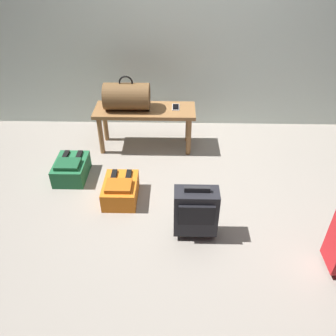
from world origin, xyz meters
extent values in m
plane|color=gray|center=(0.00, 0.00, 0.00)|extent=(6.60, 6.60, 0.00)
cube|color=olive|center=(-0.50, 1.02, 0.42)|extent=(1.00, 0.36, 0.04)
cylinder|color=olive|center=(-0.94, 0.89, 0.20)|extent=(0.05, 0.05, 0.40)
cylinder|color=olive|center=(-0.06, 0.89, 0.20)|extent=(0.05, 0.05, 0.40)
cylinder|color=olive|center=(-0.94, 1.15, 0.20)|extent=(0.05, 0.05, 0.40)
cylinder|color=olive|center=(-0.06, 1.15, 0.20)|extent=(0.05, 0.05, 0.40)
cylinder|color=brown|center=(-0.67, 1.02, 0.57)|extent=(0.44, 0.26, 0.26)
torus|color=black|center=(-0.67, 1.02, 0.71)|extent=(0.14, 0.02, 0.14)
cube|color=silver|center=(-0.20, 1.06, 0.44)|extent=(0.07, 0.14, 0.01)
cube|color=black|center=(-0.20, 1.06, 0.45)|extent=(0.06, 0.13, 0.00)
cylinder|color=black|center=(0.91, -0.44, 0.03)|extent=(0.02, 0.05, 0.05)
cube|color=black|center=(-0.04, -0.22, 0.23)|extent=(0.32, 0.16, 0.37)
cube|color=black|center=(-0.04, -0.31, 0.28)|extent=(0.26, 0.02, 0.17)
cube|color=#262628|center=(-0.04, -0.22, 0.44)|extent=(0.18, 0.03, 0.04)
cylinder|color=black|center=(-0.16, -0.16, 0.03)|extent=(0.02, 0.05, 0.05)
cylinder|color=black|center=(0.07, -0.16, 0.03)|extent=(0.02, 0.05, 0.05)
cube|color=orange|center=(-0.66, 0.18, 0.09)|extent=(0.28, 0.38, 0.17)
cube|color=#AD5514|center=(-0.66, 0.12, 0.19)|extent=(0.21, 0.17, 0.04)
cube|color=black|center=(-0.72, 0.25, 0.18)|extent=(0.04, 0.19, 0.02)
cube|color=black|center=(-0.60, 0.25, 0.18)|extent=(0.04, 0.19, 0.02)
cube|color=#1E6038|center=(-1.16, 0.48, 0.09)|extent=(0.28, 0.38, 0.17)
cube|color=#184D2C|center=(-1.16, 0.41, 0.19)|extent=(0.21, 0.17, 0.04)
cube|color=black|center=(-1.22, 0.55, 0.18)|extent=(0.04, 0.19, 0.02)
cube|color=black|center=(-1.09, 0.55, 0.18)|extent=(0.04, 0.19, 0.02)
camera|label=1|loc=(-0.21, -2.06, 1.96)|focal=36.66mm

